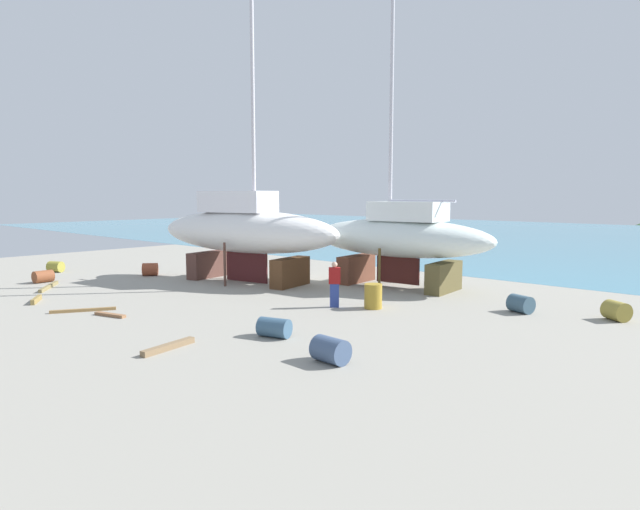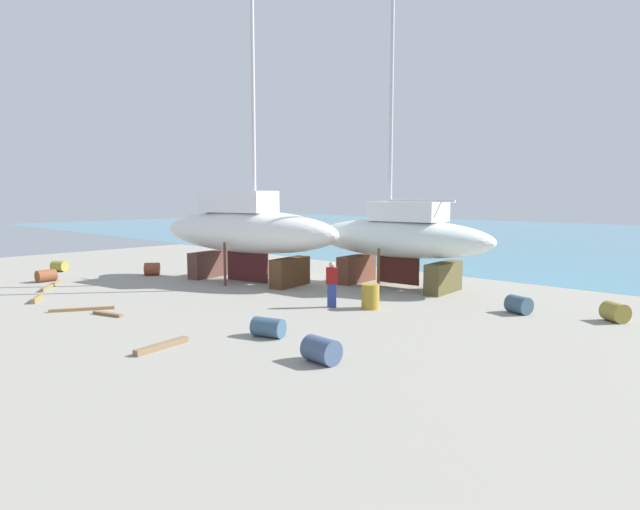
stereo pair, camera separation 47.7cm
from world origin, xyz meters
TOP-DOWN VIEW (x-y plane):
  - ground_plane at (0.00, -3.91)m, footprint 45.02×45.02m
  - sea_water at (0.00, 37.48)m, footprint 138.85×60.27m
  - sailboat_far_slipway at (3.95, 2.29)m, footprint 9.36×3.90m
  - sailboat_mid_port at (-2.43, -1.47)m, footprint 10.74×4.76m
  - worker at (4.77, -3.15)m, footprint 0.49×0.47m
  - barrel_blue_faded at (-9.45, -8.32)m, footprint 0.68×0.93m
  - barrel_rust_mid at (9.17, -8.36)m, footprint 0.93×0.70m
  - barrel_tipped_center at (6.30, -7.64)m, footprint 1.07×0.84m
  - barrel_tipped_right at (13.22, 1.64)m, footprint 1.00×0.98m
  - barrel_rust_far at (10.35, 0.67)m, footprint 0.97×0.87m
  - barrel_tipped_left at (-12.67, -6.47)m, footprint 0.95×0.88m
  - barrel_ochre at (-7.67, -3.63)m, footprint 0.99×1.00m
  - barrel_tar_black at (5.99, -2.34)m, footprint 0.93×0.93m
  - timber_long_aft at (-4.56, -10.41)m, footprint 1.19×0.81m
  - timber_long_fore at (-7.52, -8.81)m, footprint 2.13×1.63m
  - timber_short_skew at (5.12, -10.49)m, footprint 0.52×1.78m
  - timber_plank_far at (0.01, -9.63)m, footprint 1.34×0.55m
  - timber_plank_near at (-1.45, -9.93)m, footprint 1.23×2.02m

SIDE VIEW (x-z plane):
  - ground_plane at x=0.00m, z-range 0.00..0.00m
  - sea_water at x=0.00m, z-range 0.00..0.00m
  - timber_plank_far at x=0.01m, z-range 0.00..0.10m
  - timber_plank_near at x=-1.45m, z-range 0.00..0.11m
  - timber_long_fore at x=-7.52m, z-range 0.00..0.16m
  - timber_short_skew at x=5.12m, z-range 0.00..0.16m
  - timber_long_aft at x=-4.56m, z-range 0.00..0.20m
  - barrel_tipped_center at x=6.30m, z-range 0.00..0.58m
  - barrel_blue_faded at x=-9.45m, z-range 0.00..0.59m
  - barrel_tipped_left at x=-12.67m, z-range 0.00..0.60m
  - barrel_rust_far at x=10.35m, z-range 0.00..0.64m
  - barrel_rust_mid at x=9.17m, z-range 0.00..0.66m
  - barrel_tipped_right at x=13.22m, z-range 0.00..0.66m
  - barrel_ochre at x=-7.67m, z-range 0.00..0.67m
  - barrel_tar_black at x=5.99m, z-range 0.00..0.93m
  - worker at x=4.77m, z-range 0.03..1.77m
  - sailboat_far_slipway at x=3.95m, z-range -5.59..10.18m
  - sailboat_mid_port at x=-2.43m, z-range -5.10..10.13m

